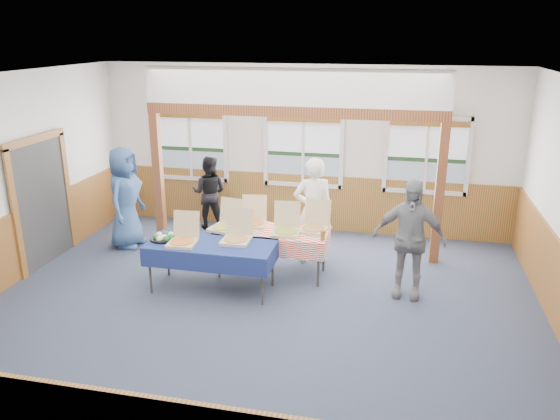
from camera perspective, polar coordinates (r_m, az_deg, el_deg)
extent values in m
plane|color=#2A3145|center=(7.90, -2.21, -10.33)|extent=(8.00, 8.00, 0.00)
plane|color=white|center=(6.97, -2.54, 13.49)|extent=(8.00, 8.00, 0.00)
plane|color=silver|center=(10.59, 2.49, 6.35)|extent=(8.00, 0.00, 8.00)
plane|color=silver|center=(4.27, -14.74, -13.03)|extent=(8.00, 0.00, 8.00)
cube|color=brown|center=(10.83, 2.40, 0.88)|extent=(7.98, 0.05, 1.10)
cube|color=brown|center=(9.41, -26.43, -3.81)|extent=(0.05, 6.98, 1.10)
cube|color=#323232|center=(9.92, -23.61, 0.71)|extent=(0.06, 1.30, 2.10)
cube|color=silver|center=(11.31, -9.18, 3.31)|extent=(1.52, 0.05, 0.08)
cube|color=silver|center=(11.04, -9.54, 10.24)|extent=(1.52, 0.05, 0.08)
cube|color=silver|center=(11.45, -12.83, 6.81)|extent=(0.08, 0.05, 1.46)
cube|color=silver|center=(10.90, -5.71, 6.62)|extent=(0.08, 0.05, 1.46)
cube|color=silver|center=(11.15, -9.36, 6.73)|extent=(0.05, 0.05, 1.30)
cube|color=gray|center=(11.27, -9.18, 4.83)|extent=(1.40, 0.02, 0.52)
cube|color=#1A351B|center=(11.21, -9.26, 6.32)|extent=(1.40, 0.02, 0.08)
cube|color=silver|center=(11.14, -9.36, 8.28)|extent=(1.40, 0.02, 0.70)
cube|color=brown|center=(11.04, -9.55, 9.71)|extent=(1.40, 0.07, 0.10)
cube|color=silver|center=(10.69, 2.39, 2.66)|extent=(1.52, 0.05, 0.08)
cube|color=silver|center=(10.41, 2.49, 10.00)|extent=(1.52, 0.05, 0.08)
cube|color=silver|center=(10.68, -1.50, 6.46)|extent=(0.08, 0.05, 1.46)
cube|color=silver|center=(10.43, 6.46, 6.07)|extent=(0.08, 0.05, 1.46)
cube|color=silver|center=(10.53, 2.44, 6.28)|extent=(0.05, 0.05, 1.30)
cube|color=gray|center=(10.65, 2.45, 4.27)|extent=(1.40, 0.02, 0.52)
cube|color=#1A351B|center=(10.59, 2.47, 5.84)|extent=(1.40, 0.02, 0.08)
cube|color=silver|center=(10.51, 2.50, 7.92)|extent=(1.40, 0.02, 0.70)
cube|color=brown|center=(10.40, 2.46, 9.44)|extent=(1.40, 0.07, 0.10)
cube|color=silver|center=(10.55, 14.78, 1.85)|extent=(1.52, 0.05, 0.08)
cube|color=silver|center=(10.27, 15.40, 9.26)|extent=(1.52, 0.05, 0.08)
cube|color=silver|center=(10.38, 10.99, 5.79)|extent=(0.08, 0.05, 1.46)
cube|color=silver|center=(10.45, 19.14, 5.20)|extent=(0.08, 0.05, 1.46)
cube|color=silver|center=(10.39, 15.08, 5.51)|extent=(0.05, 0.05, 1.30)
cube|color=gray|center=(10.51, 14.90, 3.48)|extent=(1.40, 0.02, 0.52)
cube|color=#1A351B|center=(10.45, 15.03, 5.07)|extent=(1.40, 0.02, 0.08)
cube|color=silver|center=(10.37, 15.21, 7.17)|extent=(1.40, 0.02, 0.70)
cube|color=brown|center=(10.26, 15.36, 8.70)|extent=(1.40, 0.07, 0.10)
cube|color=#5D2714|center=(10.30, -12.59, 3.30)|extent=(0.15, 0.15, 2.40)
cube|color=#5D2714|center=(9.39, 16.32, 1.56)|extent=(0.15, 0.15, 2.40)
cube|color=#5D2714|center=(9.27, 1.24, 10.25)|extent=(5.15, 0.18, 0.18)
cylinder|color=#323232|center=(8.41, -13.43, -6.21)|extent=(0.04, 0.04, 0.73)
cylinder|color=#323232|center=(8.95, -11.65, -4.56)|extent=(0.04, 0.04, 0.73)
cylinder|color=#323232|center=(7.85, -1.88, -7.51)|extent=(0.04, 0.04, 0.73)
cylinder|color=#323232|center=(8.42, -0.78, -5.64)|extent=(0.04, 0.04, 0.73)
cube|color=#323232|center=(8.22, -7.20, -3.61)|extent=(2.00, 1.43, 0.03)
cube|color=navy|center=(8.22, -7.20, -3.49)|extent=(2.08, 1.51, 0.01)
cube|color=navy|center=(7.91, -8.16, -5.53)|extent=(1.76, 0.75, 0.28)
cube|color=navy|center=(8.63, -6.25, -3.39)|extent=(1.76, 0.75, 0.28)
cylinder|color=#323232|center=(8.76, -6.43, -4.81)|extent=(0.04, 0.04, 0.73)
cylinder|color=#323232|center=(9.28, -5.25, -3.41)|extent=(0.04, 0.04, 0.73)
cylinder|color=#323232|center=(8.40, 4.03, -5.75)|extent=(0.04, 0.04, 0.73)
cylinder|color=#323232|center=(8.95, 4.61, -4.23)|extent=(0.04, 0.04, 0.73)
cube|color=#323232|center=(8.68, -0.86, -2.28)|extent=(1.86, 1.26, 0.03)
cube|color=red|center=(8.67, -0.86, -2.16)|extent=(1.94, 1.34, 0.01)
cube|color=red|center=(8.37, -1.47, -3.99)|extent=(1.68, 0.62, 0.28)
cube|color=red|center=(9.07, -0.29, -2.18)|extent=(1.68, 0.62, 0.28)
cube|color=beige|center=(8.22, -10.19, -3.44)|extent=(0.43, 0.43, 0.05)
cylinder|color=orange|center=(8.21, -10.20, -3.25)|extent=(0.38, 0.38, 0.01)
cube|color=beige|center=(8.36, -9.76, -1.44)|extent=(0.41, 0.12, 0.40)
cube|color=beige|center=(8.21, -4.63, -3.22)|extent=(0.42, 0.42, 0.05)
cylinder|color=tan|center=(8.20, -4.63, -3.02)|extent=(0.37, 0.37, 0.01)
cube|color=beige|center=(8.36, -4.19, -1.16)|extent=(0.42, 0.10, 0.41)
cube|color=beige|center=(8.73, -5.87, -1.93)|extent=(0.49, 0.49, 0.05)
cylinder|color=gold|center=(8.72, -5.88, -1.74)|extent=(0.43, 0.43, 0.01)
cube|color=beige|center=(8.86, -5.09, -0.07)|extent=(0.42, 0.19, 0.40)
cube|color=beige|center=(8.88, -2.84, -1.50)|extent=(0.46, 0.46, 0.05)
cylinder|color=orange|center=(8.87, -2.84, -1.32)|extent=(0.40, 0.40, 0.01)
cube|color=beige|center=(9.04, -2.68, 0.33)|extent=(0.41, 0.15, 0.40)
cube|color=beige|center=(8.50, 0.59, -2.39)|extent=(0.46, 0.46, 0.05)
cylinder|color=gold|center=(8.49, 0.60, -2.20)|extent=(0.40, 0.40, 0.01)
cube|color=beige|center=(8.66, 0.76, -0.41)|extent=(0.42, 0.14, 0.41)
cube|color=beige|center=(8.63, 3.50, -2.09)|extent=(0.47, 0.47, 0.05)
cylinder|color=tan|center=(8.62, 3.50, -1.90)|extent=(0.41, 0.41, 0.01)
cube|color=beige|center=(8.79, 3.99, -0.16)|extent=(0.43, 0.15, 0.41)
cylinder|color=black|center=(8.48, -12.00, -2.91)|extent=(0.42, 0.42, 0.03)
cylinder|color=white|center=(8.47, -12.01, -2.75)|extent=(0.10, 0.10, 0.04)
sphere|color=#286B29|center=(8.43, -11.28, -2.79)|extent=(0.10, 0.10, 0.10)
sphere|color=silver|center=(8.52, -11.31, -2.55)|extent=(0.10, 0.10, 0.10)
sphere|color=#286B29|center=(8.58, -11.86, -2.44)|extent=(0.10, 0.10, 0.10)
sphere|color=silver|center=(8.56, -12.52, -2.54)|extent=(0.10, 0.10, 0.10)
sphere|color=#286B29|center=(8.47, -12.80, -2.78)|extent=(0.10, 0.10, 0.10)
sphere|color=silver|center=(8.39, -12.49, -2.98)|extent=(0.10, 0.10, 0.10)
sphere|color=#286B29|center=(8.37, -11.81, -2.98)|extent=(0.10, 0.10, 0.10)
cylinder|color=#965A19|center=(8.27, 4.49, -2.68)|extent=(0.07, 0.07, 0.15)
imported|color=white|center=(9.13, 3.47, -0.08)|extent=(0.77, 0.62, 1.82)
imported|color=black|center=(10.88, -7.40, 1.82)|extent=(0.74, 0.59, 1.46)
imported|color=#37588A|center=(10.19, -15.87, 1.26)|extent=(0.59, 0.90, 1.85)
imported|color=gray|center=(8.15, 13.33, -2.95)|extent=(1.09, 0.55, 1.79)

